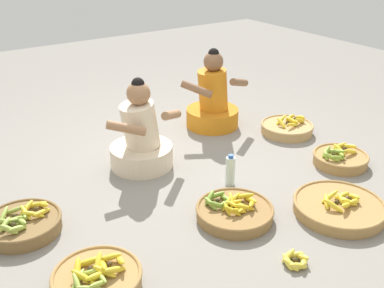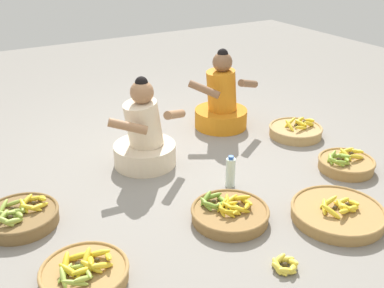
% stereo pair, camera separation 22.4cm
% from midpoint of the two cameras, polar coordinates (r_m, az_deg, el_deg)
% --- Properties ---
extents(ground_plane, '(10.00, 10.00, 0.00)m').
position_cam_midpoint_polar(ground_plane, '(3.73, 0.18, -3.74)').
color(ground_plane, gray).
extents(vendor_woman_front, '(0.73, 0.52, 0.77)m').
position_cam_midpoint_polar(vendor_woman_front, '(3.78, -4.27, 0.75)').
color(vendor_woman_front, beige).
rests_on(vendor_woman_front, ground).
extents(vendor_woman_behind, '(0.74, 0.52, 0.79)m').
position_cam_midpoint_polar(vendor_woman_behind, '(4.53, 5.09, 5.11)').
color(vendor_woman_behind, orange).
rests_on(vendor_woman_behind, ground).
extents(banana_basket_back_left, '(0.46, 0.46, 0.16)m').
position_cam_midpoint_polar(banana_basket_back_left, '(4.01, 20.13, -2.29)').
color(banana_basket_back_left, '#A87F47').
rests_on(banana_basket_back_left, ground).
extents(banana_basket_front_left, '(0.51, 0.51, 0.16)m').
position_cam_midpoint_polar(banana_basket_front_left, '(2.73, -10.89, -15.51)').
color(banana_basket_front_left, '#A87F47').
rests_on(banana_basket_front_left, ground).
extents(banana_basket_front_right, '(0.54, 0.54, 0.15)m').
position_cam_midpoint_polar(banana_basket_front_right, '(3.18, 6.75, -8.53)').
color(banana_basket_front_right, olive).
rests_on(banana_basket_front_right, ground).
extents(banana_basket_back_right, '(0.51, 0.51, 0.17)m').
position_cam_midpoint_polar(banana_basket_back_right, '(3.28, -18.74, -8.57)').
color(banana_basket_back_right, brown).
rests_on(banana_basket_back_right, ground).
extents(banana_basket_mid_right, '(0.64, 0.64, 0.16)m').
position_cam_midpoint_polar(banana_basket_mid_right, '(3.35, 19.53, -8.10)').
color(banana_basket_mid_right, '#A87F47').
rests_on(banana_basket_mid_right, ground).
extents(banana_basket_mid_left, '(0.51, 0.51, 0.17)m').
position_cam_midpoint_polar(banana_basket_mid_left, '(4.52, 14.18, 1.64)').
color(banana_basket_mid_left, tan).
rests_on(banana_basket_mid_left, ground).
extents(loose_bananas_back_center, '(0.17, 0.18, 0.08)m').
position_cam_midpoint_polar(loose_bananas_back_center, '(2.84, 13.76, -14.46)').
color(loose_bananas_back_center, yellow).
rests_on(loose_bananas_back_center, ground).
extents(water_bottle, '(0.07, 0.07, 0.26)m').
position_cam_midpoint_polar(water_bottle, '(3.53, 6.62, -3.52)').
color(water_bottle, silver).
rests_on(water_bottle, ground).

